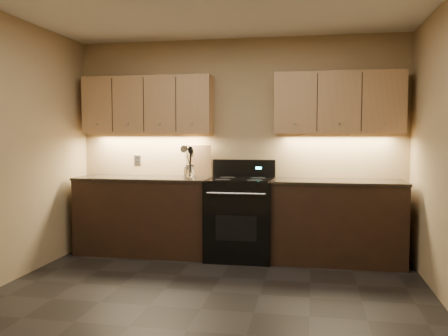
{
  "coord_description": "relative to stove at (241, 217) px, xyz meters",
  "views": [
    {
      "loc": [
        0.9,
        -3.72,
        1.44
      ],
      "look_at": [
        -0.07,
        1.45,
        1.07
      ],
      "focal_mm": 38.0,
      "sensor_mm": 36.0,
      "label": 1
    }
  ],
  "objects": [
    {
      "name": "steel_spatula",
      "position": [
        -0.59,
        0.03,
        0.66
      ],
      "size": [
        0.16,
        0.14,
        0.4
      ],
      "primitive_type": null,
      "rotation": [
        0.16,
        -0.17,
        -0.16
      ],
      "color": "silver",
      "rests_on": "utensil_crock"
    },
    {
      "name": "utensil_crock",
      "position": [
        -0.62,
        0.02,
        0.52
      ],
      "size": [
        0.15,
        0.15,
        0.15
      ],
      "color": "white",
      "rests_on": "counter_left"
    },
    {
      "name": "wall_back",
      "position": [
        -0.08,
        0.32,
        0.82
      ],
      "size": [
        4.0,
        0.04,
        2.6
      ],
      "primitive_type": "cube",
      "color": "tan",
      "rests_on": "ground"
    },
    {
      "name": "stove",
      "position": [
        0.0,
        0.0,
        0.0
      ],
      "size": [
        0.76,
        0.68,
        1.14
      ],
      "color": "black",
      "rests_on": "ground"
    },
    {
      "name": "floor",
      "position": [
        -0.08,
        -1.68,
        -0.48
      ],
      "size": [
        4.0,
        4.0,
        0.0
      ],
      "primitive_type": "plane",
      "color": "black",
      "rests_on": "ground"
    },
    {
      "name": "cutting_board",
      "position": [
        -0.56,
        0.27,
        0.65
      ],
      "size": [
        0.32,
        0.12,
        0.39
      ],
      "primitive_type": "cube",
      "rotation": [
        0.2,
        0.0,
        -0.06
      ],
      "color": "tan",
      "rests_on": "counter_left"
    },
    {
      "name": "black_turner",
      "position": [
        -0.61,
        -0.01,
        0.63
      ],
      "size": [
        0.13,
        0.13,
        0.34
      ],
      "primitive_type": null,
      "rotation": [
        -0.03,
        0.09,
        0.43
      ],
      "color": "black",
      "rests_on": "utensil_crock"
    },
    {
      "name": "upper_cab_right",
      "position": [
        1.1,
        0.17,
        1.32
      ],
      "size": [
        1.44,
        0.3,
        0.7
      ],
      "primitive_type": "cube",
      "color": "tan",
      "rests_on": "wall_back"
    },
    {
      "name": "outlet_plate",
      "position": [
        -1.38,
        0.31,
        0.64
      ],
      "size": [
        0.08,
        0.01,
        0.12
      ],
      "primitive_type": "cube",
      "color": "#B2B5BA",
      "rests_on": "wall_back"
    },
    {
      "name": "counter_left",
      "position": [
        -1.18,
        0.02,
        -0.01
      ],
      "size": [
        1.62,
        0.62,
        0.93
      ],
      "color": "black",
      "rests_on": "ground"
    },
    {
      "name": "counter_right",
      "position": [
        1.1,
        0.02,
        -0.01
      ],
      "size": [
        1.46,
        0.62,
        0.93
      ],
      "color": "black",
      "rests_on": "ground"
    },
    {
      "name": "steel_skimmer",
      "position": [
        -0.6,
        0.02,
        0.65
      ],
      "size": [
        0.22,
        0.19,
        0.39
      ],
      "primitive_type": null,
      "rotation": [
        -0.19,
        -0.36,
        -0.14
      ],
      "color": "silver",
      "rests_on": "utensil_crock"
    },
    {
      "name": "wooden_spoon",
      "position": [
        -0.66,
        0.02,
        0.62
      ],
      "size": [
        0.12,
        0.13,
        0.32
      ],
      "primitive_type": null,
      "rotation": [
        -0.17,
        0.21,
        0.19
      ],
      "color": "tan",
      "rests_on": "utensil_crock"
    },
    {
      "name": "upper_cab_left",
      "position": [
        -1.18,
        0.17,
        1.32
      ],
      "size": [
        1.6,
        0.3,
        0.7
      ],
      "primitive_type": "cube",
      "color": "tan",
      "rests_on": "wall_back"
    },
    {
      "name": "black_spoon",
      "position": [
        -0.62,
        0.04,
        0.64
      ],
      "size": [
        0.09,
        0.11,
        0.36
      ],
      "primitive_type": null,
      "rotation": [
        0.12,
        0.05,
        0.09
      ],
      "color": "black",
      "rests_on": "utensil_crock"
    }
  ]
}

